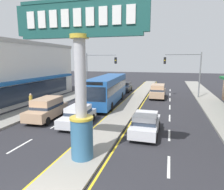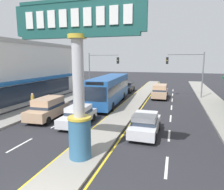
{
  "view_description": "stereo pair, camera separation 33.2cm",
  "coord_description": "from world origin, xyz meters",
  "views": [
    {
      "loc": [
        4.24,
        -4.98,
        5.24
      ],
      "look_at": [
        0.12,
        9.53,
        2.6
      ],
      "focal_mm": 32.66,
      "sensor_mm": 36.0,
      "label": 1
    },
    {
      "loc": [
        4.56,
        -4.89,
        5.24
      ],
      "look_at": [
        0.12,
        9.53,
        2.6
      ],
      "focal_mm": 32.66,
      "sensor_mm": 36.0,
      "label": 2
    }
  ],
  "objects": [
    {
      "name": "sedan_near_left_lane",
      "position": [
        -2.75,
        9.56,
        0.79
      ],
      "size": [
        1.96,
        4.36,
        1.53
      ],
      "color": "silver",
      "rests_on": "ground"
    },
    {
      "name": "sedan_far_left_oncoming",
      "position": [
        -2.75,
        27.53,
        0.79
      ],
      "size": [
        1.92,
        4.34,
        1.53
      ],
      "color": "black",
      "rests_on": "ground"
    },
    {
      "name": "suv_kerb_right",
      "position": [
        2.75,
        23.11,
        0.98
      ],
      "size": [
        1.99,
        4.61,
        1.9
      ],
      "color": "tan",
      "rests_on": "ground"
    },
    {
      "name": "sidewalk_right",
      "position": [
        9.12,
        16.0,
        0.09
      ],
      "size": [
        2.84,
        60.0,
        0.18
      ],
      "primitive_type": "cube",
      "color": "gray",
      "rests_on": "ground"
    },
    {
      "name": "traffic_light_right_side",
      "position": [
        6.34,
        24.35,
        4.25
      ],
      "size": [
        4.86,
        0.46,
        6.2
      ],
      "color": "slate",
      "rests_on": "ground"
    },
    {
      "name": "suv_far_right_lane",
      "position": [
        -6.06,
        10.23,
        0.98
      ],
      "size": [
        2.15,
        4.69,
        1.9
      ],
      "color": "tan",
      "rests_on": "ground"
    },
    {
      "name": "sedan_mid_left_lane",
      "position": [
        2.75,
        8.94,
        0.79
      ],
      "size": [
        1.88,
        4.32,
        1.53
      ],
      "color": "silver",
      "rests_on": "ground"
    },
    {
      "name": "pedestrian_far_side",
      "position": [
        -9.06,
        12.03,
        1.15
      ],
      "size": [
        0.35,
        0.45,
        1.71
      ],
      "color": "maroon",
      "rests_on": "sidewalk_left"
    },
    {
      "name": "median_strip",
      "position": [
        0.0,
        18.0,
        0.07
      ],
      "size": [
        2.2,
        52.0,
        0.14
      ],
      "primitive_type": "cube",
      "color": "gray",
      "rests_on": "ground"
    },
    {
      "name": "sidewalk_left",
      "position": [
        -9.12,
        16.0,
        0.09
      ],
      "size": [
        2.84,
        60.0,
        0.18
      ],
      "primitive_type": "cube",
      "color": "gray",
      "rests_on": "ground"
    },
    {
      "name": "bus_near_right_lane",
      "position": [
        -2.75,
        17.88,
        1.87
      ],
      "size": [
        3.18,
        11.33,
        3.26
      ],
      "color": "#1E5199",
      "rests_on": "ground"
    },
    {
      "name": "district_sign",
      "position": [
        -0.0,
        4.23,
        4.33
      ],
      "size": [
        6.65,
        1.21,
        7.91
      ],
      "color": "#33668C",
      "rests_on": "median_strip"
    },
    {
      "name": "traffic_light_left_side",
      "position": [
        -6.34,
        24.27,
        4.25
      ],
      "size": [
        4.86,
        0.46,
        6.2
      ],
      "color": "slate",
      "rests_on": "ground"
    },
    {
      "name": "lane_markings",
      "position": [
        0.0,
        16.65,
        0.0
      ],
      "size": [
        8.94,
        52.0,
        0.01
      ],
      "color": "silver",
      "rests_on": "ground"
    }
  ]
}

